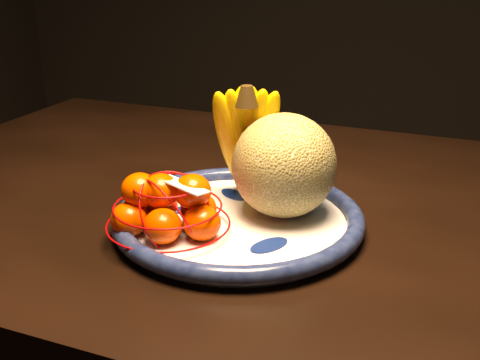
% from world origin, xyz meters
% --- Properties ---
extents(dining_table, '(1.58, 1.08, 0.74)m').
position_xyz_m(dining_table, '(-0.10, -0.07, 0.66)').
color(dining_table, black).
rests_on(dining_table, ground).
extents(fruit_bowl, '(0.36, 0.36, 0.03)m').
position_xyz_m(fruit_bowl, '(-0.15, -0.19, 0.75)').
color(fruit_bowl, white).
rests_on(fruit_bowl, dining_table).
extents(cantaloupe, '(0.15, 0.15, 0.15)m').
position_xyz_m(cantaloupe, '(-0.09, -0.15, 0.83)').
color(cantaloupe, olive).
rests_on(cantaloupe, fruit_bowl).
extents(banana_bunch, '(0.13, 0.13, 0.20)m').
position_xyz_m(banana_bunch, '(-0.16, -0.11, 0.85)').
color(banana_bunch, yellow).
rests_on(banana_bunch, fruit_bowl).
extents(mandarin_bag, '(0.17, 0.17, 0.11)m').
position_xyz_m(mandarin_bag, '(-0.23, -0.25, 0.79)').
color(mandarin_bag, '#FF4600').
rests_on(mandarin_bag, fruit_bowl).
extents(price_tag, '(0.08, 0.05, 0.01)m').
position_xyz_m(price_tag, '(-0.20, -0.26, 0.83)').
color(price_tag, white).
rests_on(price_tag, mandarin_bag).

